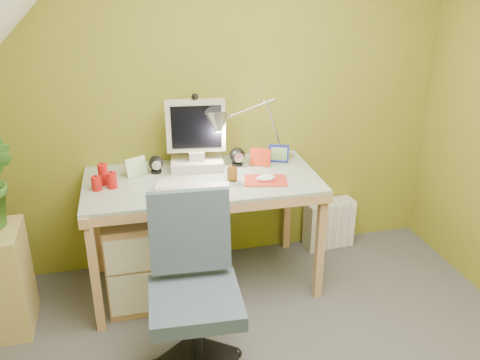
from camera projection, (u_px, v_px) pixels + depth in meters
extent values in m
cube|color=olive|center=(219.00, 98.00, 3.42)|extent=(3.20, 0.01, 2.40)
cube|color=white|center=(193.00, 186.00, 3.06)|extent=(0.46, 0.26, 0.02)
cube|color=red|center=(266.00, 180.00, 3.17)|extent=(0.30, 0.24, 0.01)
ellipsoid|color=white|center=(266.00, 178.00, 3.16)|extent=(0.13, 0.09, 0.04)
cylinder|color=brown|center=(232.00, 174.00, 3.16)|extent=(0.08, 0.08, 0.08)
cube|color=red|center=(261.00, 157.00, 3.39)|extent=(0.13, 0.09, 0.12)
cube|color=navy|center=(279.00, 153.00, 3.45)|extent=(0.13, 0.07, 0.12)
cube|color=#AACF8E|center=(136.00, 167.00, 3.22)|extent=(0.13, 0.09, 0.12)
cube|color=tan|center=(6.00, 280.00, 2.98)|extent=(0.24, 0.37, 0.66)
cube|color=silver|center=(329.00, 224.00, 3.91)|extent=(0.39, 0.19, 0.37)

